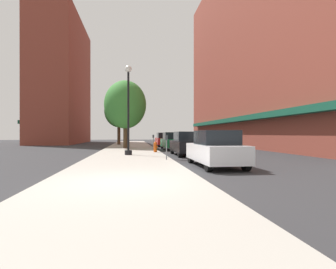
# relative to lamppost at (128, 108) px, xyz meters

# --- Properties ---
(ground_plane) EXTENTS (90.00, 90.00, 0.00)m
(ground_plane) POSITION_rel_lamppost_xyz_m (4.03, 8.12, -3.20)
(ground_plane) COLOR #2D2D30
(sidewalk_slab) EXTENTS (4.80, 50.00, 0.12)m
(sidewalk_slab) POSITION_rel_lamppost_xyz_m (0.03, 9.12, -3.14)
(sidewalk_slab) COLOR #A8A399
(sidewalk_slab) RESTS_ON ground
(building_right_brick) EXTENTS (6.80, 40.00, 24.46)m
(building_right_brick) POSITION_rel_lamppost_xyz_m (15.02, 12.12, 9.01)
(building_right_brick) COLOR brown
(building_right_brick) RESTS_ON ground
(building_far_background) EXTENTS (6.80, 18.00, 20.03)m
(building_far_background) POSITION_rel_lamppost_xyz_m (-10.98, 27.12, 6.79)
(building_far_background) COLOR brown
(building_far_background) RESTS_ON ground
(lamppost) EXTENTS (0.48, 0.48, 5.90)m
(lamppost) POSITION_rel_lamppost_xyz_m (0.00, 0.00, 0.00)
(lamppost) COLOR black
(lamppost) RESTS_ON sidewalk_slab
(fire_hydrant) EXTENTS (0.33, 0.26, 0.79)m
(fire_hydrant) POSITION_rel_lamppost_xyz_m (1.99, 2.36, -2.68)
(fire_hydrant) COLOR #E05614
(fire_hydrant) RESTS_ON sidewalk_slab
(parking_meter_near) EXTENTS (0.14, 0.09, 1.31)m
(parking_meter_near) POSITION_rel_lamppost_xyz_m (2.08, -3.56, -2.25)
(parking_meter_near) COLOR slate
(parking_meter_near) RESTS_ON sidewalk_slab
(parking_meter_far) EXTENTS (0.14, 0.09, 1.31)m
(parking_meter_far) POSITION_rel_lamppost_xyz_m (2.08, 5.38, -2.25)
(parking_meter_far) COLOR slate
(parking_meter_far) RESTS_ON sidewalk_slab
(tree_near) EXTENTS (3.74, 3.74, 6.57)m
(tree_near) POSITION_rel_lamppost_xyz_m (-1.50, 17.46, 1.31)
(tree_near) COLOR #422D1E
(tree_near) RESTS_ON sidewalk_slab
(tree_mid) EXTENTS (4.09, 4.09, 6.62)m
(tree_mid) POSITION_rel_lamppost_xyz_m (-0.43, 8.59, 1.17)
(tree_mid) COLOR #4C3823
(tree_mid) RESTS_ON sidewalk_slab
(car_white) EXTENTS (1.80, 4.30, 1.66)m
(car_white) POSITION_rel_lamppost_xyz_m (4.03, -5.92, -2.39)
(car_white) COLOR black
(car_white) RESTS_ON ground
(car_black) EXTENTS (1.80, 4.30, 1.66)m
(car_black) POSITION_rel_lamppost_xyz_m (4.03, 0.47, -2.39)
(car_black) COLOR black
(car_black) RESTS_ON ground
(car_green) EXTENTS (1.80, 4.30, 1.66)m
(car_green) POSITION_rel_lamppost_xyz_m (4.03, 7.29, -2.39)
(car_green) COLOR black
(car_green) RESTS_ON ground
(car_red) EXTENTS (1.80, 4.30, 1.66)m
(car_red) POSITION_rel_lamppost_xyz_m (4.03, 13.90, -2.39)
(car_red) COLOR black
(car_red) RESTS_ON ground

